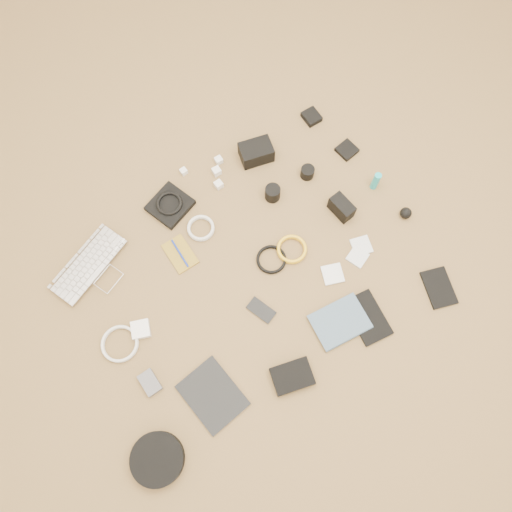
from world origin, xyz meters
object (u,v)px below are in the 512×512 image
dslr_camera (256,152)px  paperback (350,340)px  laptop (98,271)px  headphone_case (158,459)px  tablet (213,395)px  phone (261,310)px

dslr_camera → paperback: (-0.13, -0.87, -0.03)m
laptop → headphone_case: (-0.14, -0.74, 0.01)m
paperback → laptop: bearing=47.6°
tablet → dslr_camera: bearing=40.7°
laptop → dslr_camera: bearing=-15.2°
phone → headphone_case: bearing=-177.1°
tablet → phone: bearing=20.4°
dslr_camera → tablet: 1.02m
paperback → headphone_case: bearing=93.9°
laptop → phone: (0.46, -0.49, -0.01)m
laptop → headphone_case: headphone_case is taller
phone → paperback: (0.22, -0.28, 0.01)m
phone → dslr_camera: bearing=38.7°
dslr_camera → paperback: size_ratio=0.66×
laptop → headphone_case: 0.75m
laptop → dslr_camera: size_ratio=2.43×
tablet → paperback: paperback is taller
tablet → paperback: (0.55, -0.11, 0.01)m
laptop → phone: size_ratio=3.04×
tablet → phone: size_ratio=2.10×
tablet → headphone_case: 0.29m
headphone_case → paperback: (0.82, -0.03, -0.02)m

